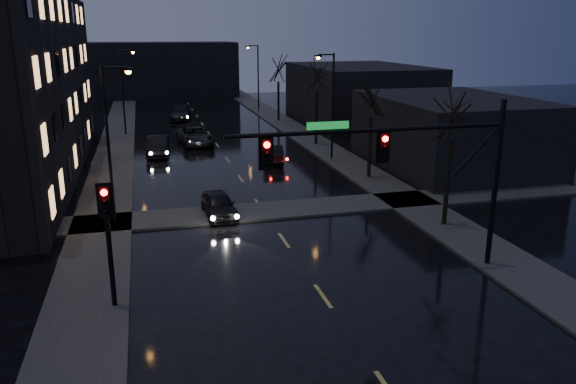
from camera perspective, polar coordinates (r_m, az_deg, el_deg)
sidewalk_left at (r=46.20m, az=-17.24°, el=3.45°), size 3.00×140.00×0.12m
sidewalk_right at (r=48.37m, az=3.32°, el=4.68°), size 3.00×140.00×0.12m
sidewalk_cross at (r=30.77m, az=-2.45°, el=-1.93°), size 40.00×3.00×0.12m
commercial_right_near at (r=42.66m, az=16.17°, el=5.89°), size 10.00×14.00×5.00m
commercial_right_far at (r=62.88m, az=7.21°, el=9.91°), size 12.00×18.00×6.00m
far_block at (r=88.37m, az=-12.75°, el=12.02°), size 22.00×10.00×8.00m
signal_mast at (r=22.04m, az=12.56°, el=3.42°), size 11.11×0.41×7.00m
signal_pole_left at (r=20.27m, az=-17.85°, el=-3.53°), size 0.35×0.41×4.53m
tree_near at (r=28.33m, az=16.48°, el=8.65°), size 3.52×3.52×8.08m
tree_mid_a at (r=37.26m, az=8.54°, el=10.13°), size 3.30×3.30×7.58m
tree_mid_b at (r=48.44m, az=2.97°, el=12.52°), size 3.74×3.74×8.59m
tree_far at (r=61.95m, az=-1.00°, el=12.78°), size 3.43×3.43×7.88m
streetlight_l_near at (r=28.59m, az=-17.45°, el=5.70°), size 1.53×0.28×8.00m
streetlight_l_far at (r=55.38m, az=-16.29°, el=10.44°), size 1.53×0.28×8.00m
streetlight_r_mid at (r=42.66m, az=4.30°, el=9.56°), size 1.53×0.28×8.00m
streetlight_r_far at (r=69.66m, az=-3.23°, el=12.05°), size 1.53×0.28×8.00m
oncoming_car_a at (r=30.06m, az=-7.04°, el=-1.27°), size 1.75×3.96×1.33m
oncoming_car_b at (r=45.89m, az=-13.09°, el=4.57°), size 1.99×4.75×1.53m
oncoming_car_c at (r=49.78m, az=-9.41°, el=5.65°), size 3.03×5.74×1.54m
oncoming_car_d at (r=64.24m, az=-10.89°, el=7.86°), size 2.77×5.42×1.50m
lead_car at (r=42.28m, az=-1.63°, el=3.92°), size 2.01×4.32×1.37m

